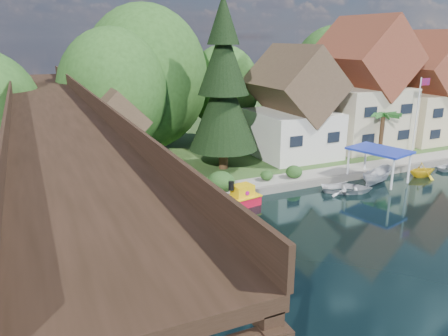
{
  "coord_description": "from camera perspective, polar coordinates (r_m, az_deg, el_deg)",
  "views": [
    {
      "loc": [
        -17.2,
        -20.69,
        12.13
      ],
      "look_at": [
        -5.08,
        6.0,
        3.31
      ],
      "focal_mm": 35.0,
      "sensor_mm": 36.0,
      "label": 1
    }
  ],
  "objects": [
    {
      "name": "conifer",
      "position": [
        38.84,
        -0.09,
        10.39
      ],
      "size": [
        6.18,
        6.18,
        15.22
      ],
      "color": "#382314",
      "rests_on": "bank"
    },
    {
      "name": "shed",
      "position": [
        36.69,
        -14.06,
        3.16
      ],
      "size": [
        5.09,
        5.4,
        7.85
      ],
      "color": "silver",
      "rests_on": "bank"
    },
    {
      "name": "shrubs",
      "position": [
        34.27,
        -1.51,
        -1.8
      ],
      "size": [
        15.76,
        2.47,
        1.7
      ],
      "color": "#1B3D16",
      "rests_on": "bank"
    },
    {
      "name": "bank",
      "position": [
        58.55,
        -6.83,
        4.92
      ],
      "size": [
        140.0,
        52.0,
        0.5
      ],
      "primitive_type": "cube",
      "color": "#294A1D",
      "rests_on": "ground"
    },
    {
      "name": "boat_white_a",
      "position": [
        36.88,
        15.82,
        -2.42
      ],
      "size": [
        4.98,
        4.55,
        0.84
      ],
      "primitive_type": "imported",
      "rotation": [
        0.0,
        0.0,
        1.05
      ],
      "color": "silver",
      "rests_on": "ground"
    },
    {
      "name": "boat_yellow",
      "position": [
        43.16,
        24.5,
        -0.11
      ],
      "size": [
        3.02,
        2.68,
        1.47
      ],
      "primitive_type": "imported",
      "rotation": [
        0.0,
        0.0,
        1.47
      ],
      "color": "yellow",
      "rests_on": "ground"
    },
    {
      "name": "house_left",
      "position": [
        44.51,
        8.96,
        7.51
      ],
      "size": [
        7.64,
        8.64,
        11.02
      ],
      "color": "silver",
      "rests_on": "bank"
    },
    {
      "name": "boat_canopy",
      "position": [
        39.53,
        19.44,
        -0.12
      ],
      "size": [
        4.44,
        5.46,
        3.05
      ],
      "color": "silver",
      "rests_on": "ground"
    },
    {
      "name": "ground",
      "position": [
        29.51,
        14.08,
        -8.06
      ],
      "size": [
        140.0,
        140.0,
        0.0
      ],
      "primitive_type": "plane",
      "color": "black",
      "rests_on": "ground"
    },
    {
      "name": "palm_tree",
      "position": [
        46.36,
        20.1,
        6.41
      ],
      "size": [
        3.49,
        3.49,
        4.72
      ],
      "color": "#382314",
      "rests_on": "bank"
    },
    {
      "name": "house_center",
      "position": [
        50.18,
        17.47,
        9.45
      ],
      "size": [
        8.65,
        9.18,
        13.89
      ],
      "color": "#BDB394",
      "rests_on": "bank"
    },
    {
      "name": "bg_trees",
      "position": [
        45.98,
        -0.97,
        10.7
      ],
      "size": [
        49.9,
        13.3,
        10.57
      ],
      "color": "#382314",
      "rests_on": "bank"
    },
    {
      "name": "flagpole",
      "position": [
        46.79,
        24.06,
        7.02
      ],
      "size": [
        1.25,
        0.11,
        7.96
      ],
      "color": "white",
      "rests_on": "bank"
    },
    {
      "name": "seawall",
      "position": [
        37.58,
        11.43,
        -1.93
      ],
      "size": [
        60.0,
        0.4,
        0.62
      ],
      "primitive_type": "cube",
      "color": "slate",
      "rests_on": "ground"
    },
    {
      "name": "promenade",
      "position": [
        39.65,
        12.72,
        -0.69
      ],
      "size": [
        50.0,
        2.6,
        0.06
      ],
      "primitive_type": "cube",
      "color": "gray",
      "rests_on": "bank"
    },
    {
      "name": "house_right",
      "position": [
        56.28,
        24.72,
        8.76
      ],
      "size": [
        8.15,
        8.64,
        12.45
      ],
      "color": "beige",
      "rests_on": "bank"
    },
    {
      "name": "trestle_bridge",
      "position": [
        26.77,
        -21.01,
        0.94
      ],
      "size": [
        4.12,
        44.18,
        9.3
      ],
      "color": "black",
      "rests_on": "ground"
    },
    {
      "name": "tugboat",
      "position": [
        32.63,
        2.22,
        -3.89
      ],
      "size": [
        3.16,
        2.09,
        2.12
      ],
      "color": "#B80C25",
      "rests_on": "ground"
    }
  ]
}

